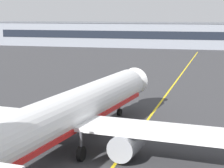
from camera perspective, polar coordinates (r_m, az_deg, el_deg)
taxiway_centreline at (r=53.64m, az=5.42°, el=-4.08°), size 0.69×180.00×0.01m
airliner_foreground at (r=38.85m, az=-6.54°, el=-4.27°), size 32.34×41.50×11.65m
terminal_building at (r=157.19m, az=11.95°, el=6.45°), size 160.00×12.40×9.37m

